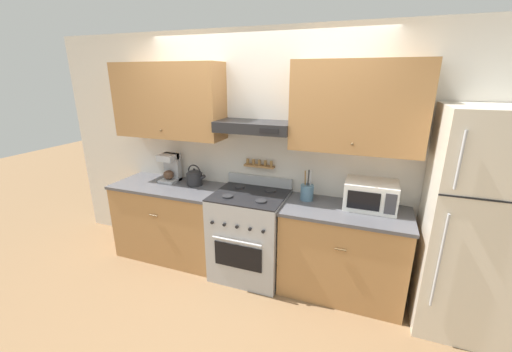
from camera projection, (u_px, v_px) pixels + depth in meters
ground_plane at (240, 287)px, 3.25m from camera, size 16.00×16.00×0.00m
wall_back at (257, 136)px, 3.31m from camera, size 5.20×0.46×2.55m
counter_left at (172, 220)px, 3.73m from camera, size 1.28×0.62×0.89m
counter_right at (342, 252)px, 3.07m from camera, size 1.18×0.62×0.89m
stove_range at (250, 234)px, 3.36m from camera, size 0.74×0.68×1.04m
refrigerator at (475, 225)px, 2.53m from camera, size 0.73×0.71×1.88m
tea_kettle at (195, 177)px, 3.57m from camera, size 0.23×0.18×0.24m
coffee_maker at (171, 167)px, 3.69m from camera, size 0.19×0.22×0.33m
microwave at (371, 195)px, 2.94m from camera, size 0.47×0.37×0.26m
utensil_crock at (307, 192)px, 3.14m from camera, size 0.13×0.13×0.31m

